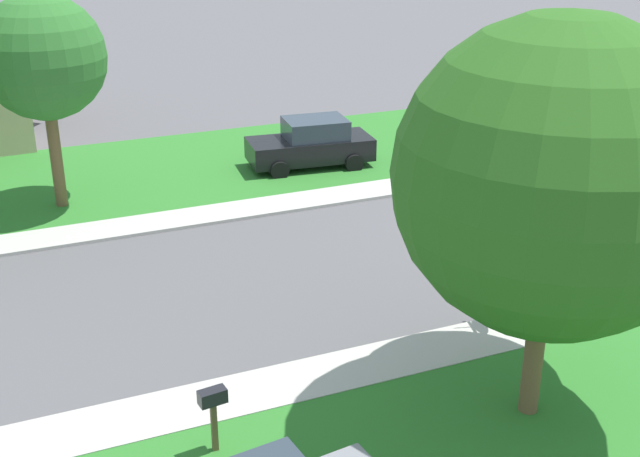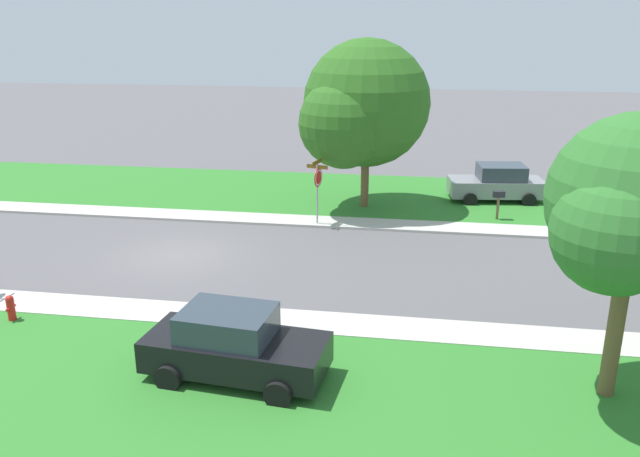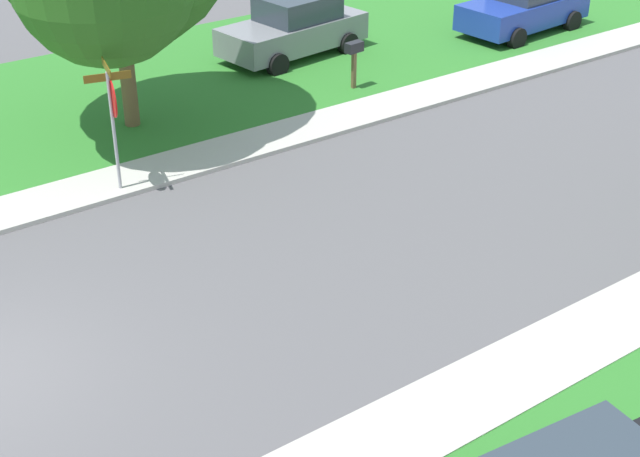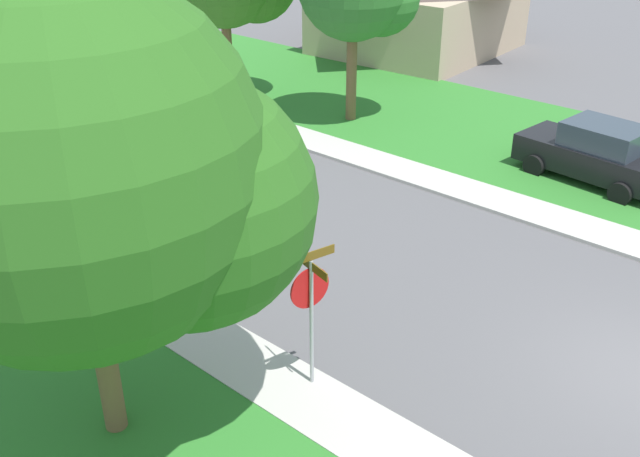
{
  "view_description": "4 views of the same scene",
  "coord_description": "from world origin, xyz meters",
  "px_view_note": "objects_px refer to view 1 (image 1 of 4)",
  "views": [
    {
      "loc": [
        -17.65,
        14.79,
        9.22
      ],
      "look_at": [
        -0.53,
        7.58,
        1.4
      ],
      "focal_mm": 45.93,
      "sensor_mm": 36.0,
      "label": 1
    },
    {
      "loc": [
        20.8,
        8.5,
        8.21
      ],
      "look_at": [
        0.29,
        5.3,
        1.4
      ],
      "focal_mm": 36.04,
      "sensor_mm": 36.0,
      "label": 2
    },
    {
      "loc": [
        11.81,
        -2.09,
        8.65
      ],
      "look_at": [
        1.35,
        5.45,
        1.4
      ],
      "focal_mm": 51.64,
      "sensor_mm": 36.0,
      "label": 3
    },
    {
      "loc": [
        -11.93,
        -2.42,
        8.59
      ],
      "look_at": [
        -1.66,
        6.62,
        1.4
      ],
      "focal_mm": 40.84,
      "sensor_mm": 36.0,
      "label": 4
    }
  ],
  "objects_px": {
    "fire_hydrant": "(511,147)",
    "tree_sidewalk_near": "(552,180)",
    "car_black_across_road": "(311,144)",
    "stop_sign_far_corner": "(517,249)",
    "tree_sidewalk_mid": "(48,60)",
    "mailbox": "(213,405)",
    "stop_sign_near_corner": "(586,111)"
  },
  "relations": [
    {
      "from": "stop_sign_near_corner",
      "to": "mailbox",
      "type": "height_order",
      "value": "stop_sign_near_corner"
    },
    {
      "from": "car_black_across_road",
      "to": "tree_sidewalk_near",
      "type": "xyz_separation_m",
      "value": [
        -14.72,
        1.54,
        3.66
      ]
    },
    {
      "from": "stop_sign_far_corner",
      "to": "tree_sidewalk_near",
      "type": "xyz_separation_m",
      "value": [
        -2.65,
        1.46,
        2.65
      ]
    },
    {
      "from": "fire_hydrant",
      "to": "tree_sidewalk_near",
      "type": "bearing_deg",
      "value": 146.12
    },
    {
      "from": "car_black_across_road",
      "to": "fire_hydrant",
      "type": "bearing_deg",
      "value": -105.0
    },
    {
      "from": "stop_sign_far_corner",
      "to": "tree_sidewalk_mid",
      "type": "distance_m",
      "value": 14.63
    },
    {
      "from": "fire_hydrant",
      "to": "car_black_across_road",
      "type": "bearing_deg",
      "value": 75.0
    },
    {
      "from": "stop_sign_near_corner",
      "to": "tree_sidewalk_near",
      "type": "distance_m",
      "value": 15.96
    },
    {
      "from": "car_black_across_road",
      "to": "tree_sidewalk_mid",
      "type": "height_order",
      "value": "tree_sidewalk_mid"
    },
    {
      "from": "tree_sidewalk_near",
      "to": "tree_sidewalk_mid",
      "type": "bearing_deg",
      "value": 25.59
    },
    {
      "from": "tree_sidewalk_near",
      "to": "fire_hydrant",
      "type": "distance_m",
      "value": 15.98
    },
    {
      "from": "stop_sign_far_corner",
      "to": "fire_hydrant",
      "type": "relative_size",
      "value": 3.34
    },
    {
      "from": "stop_sign_near_corner",
      "to": "fire_hydrant",
      "type": "bearing_deg",
      "value": 58.39
    },
    {
      "from": "tree_sidewalk_mid",
      "to": "mailbox",
      "type": "height_order",
      "value": "tree_sidewalk_mid"
    },
    {
      "from": "mailbox",
      "to": "tree_sidewalk_near",
      "type": "bearing_deg",
      "value": -97.89
    },
    {
      "from": "stop_sign_far_corner",
      "to": "car_black_across_road",
      "type": "xyz_separation_m",
      "value": [
        12.07,
        -0.08,
        -1.01
      ]
    },
    {
      "from": "car_black_across_road",
      "to": "tree_sidewalk_mid",
      "type": "distance_m",
      "value": 9.18
    },
    {
      "from": "stop_sign_far_corner",
      "to": "tree_sidewalk_mid",
      "type": "height_order",
      "value": "tree_sidewalk_mid"
    },
    {
      "from": "stop_sign_far_corner",
      "to": "mailbox",
      "type": "relative_size",
      "value": 2.11
    },
    {
      "from": "stop_sign_far_corner",
      "to": "mailbox",
      "type": "distance_m",
      "value": 7.71
    },
    {
      "from": "stop_sign_far_corner",
      "to": "fire_hydrant",
      "type": "xyz_separation_m",
      "value": [
        10.18,
        -7.15,
        -1.45
      ]
    },
    {
      "from": "tree_sidewalk_mid",
      "to": "tree_sidewalk_near",
      "type": "xyz_separation_m",
      "value": [
        -14.37,
        -6.88,
        0.03
      ]
    },
    {
      "from": "fire_hydrant",
      "to": "mailbox",
      "type": "relative_size",
      "value": 0.63
    },
    {
      "from": "fire_hydrant",
      "to": "stop_sign_near_corner",
      "type": "bearing_deg",
      "value": -121.61
    },
    {
      "from": "tree_sidewalk_mid",
      "to": "fire_hydrant",
      "type": "height_order",
      "value": "tree_sidewalk_mid"
    },
    {
      "from": "tree_sidewalk_mid",
      "to": "mailbox",
      "type": "relative_size",
      "value": 4.94
    },
    {
      "from": "stop_sign_far_corner",
      "to": "tree_sidewalk_mid",
      "type": "xyz_separation_m",
      "value": [
        11.72,
        8.34,
        2.62
      ]
    },
    {
      "from": "tree_sidewalk_mid",
      "to": "mailbox",
      "type": "distance_m",
      "value": 14.02
    },
    {
      "from": "tree_sidewalk_mid",
      "to": "tree_sidewalk_near",
      "type": "relative_size",
      "value": 0.87
    },
    {
      "from": "stop_sign_near_corner",
      "to": "fire_hydrant",
      "type": "distance_m",
      "value": 2.84
    },
    {
      "from": "car_black_across_road",
      "to": "tree_sidewalk_near",
      "type": "distance_m",
      "value": 15.25
    },
    {
      "from": "stop_sign_near_corner",
      "to": "car_black_across_road",
      "type": "distance_m",
      "value": 9.74
    }
  ]
}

